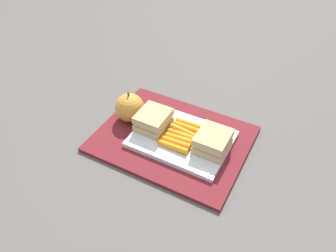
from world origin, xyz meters
The scene contains 7 objects.
ground_plane centered at (0.00, 0.00, 0.00)m, with size 2.40×2.40×0.00m, color #56514C.
lunchbag_mat centered at (0.00, 0.00, 0.01)m, with size 0.36×0.28×0.01m, color maroon.
food_tray centered at (-0.03, 0.00, 0.02)m, with size 0.23×0.17×0.01m, color white.
sandwich_half_left centered at (-0.10, 0.00, 0.04)m, with size 0.07×0.08×0.04m.
sandwich_half_right centered at (0.05, 0.00, 0.04)m, with size 0.07×0.08×0.04m.
carrot_sticks_bundle centered at (-0.02, 0.00, 0.03)m, with size 0.08×0.10×0.02m.
apple centered at (0.13, -0.01, 0.05)m, with size 0.07×0.07×0.09m.
Camera 1 is at (-0.26, 0.52, 0.57)m, focal length 35.10 mm.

